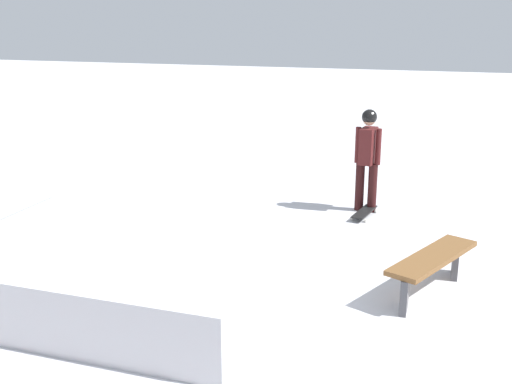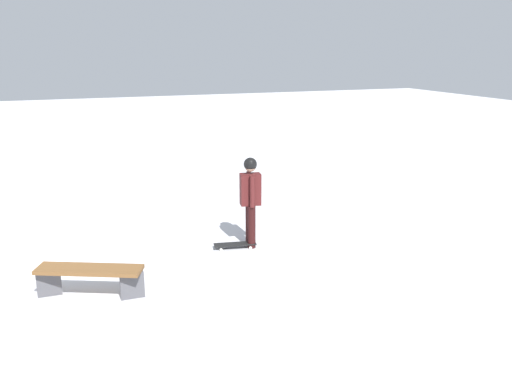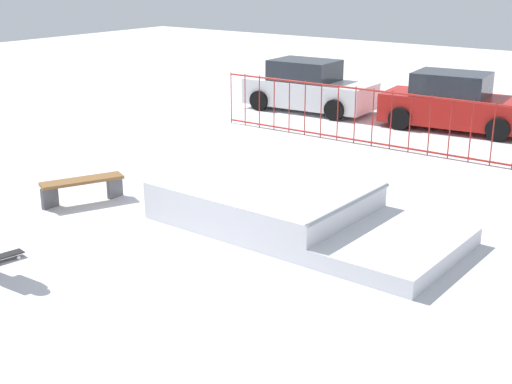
% 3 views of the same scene
% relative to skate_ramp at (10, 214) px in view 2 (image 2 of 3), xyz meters
% --- Properties ---
extents(ground_plane, '(60.00, 60.00, 0.00)m').
position_rel_skate_ramp_xyz_m(ground_plane, '(-0.62, -1.24, -0.32)').
color(ground_plane, silver).
extents(skate_ramp, '(5.46, 2.74, 0.74)m').
position_rel_skate_ramp_xyz_m(skate_ramp, '(0.00, 0.00, 0.00)').
color(skate_ramp, silver).
rests_on(skate_ramp, ground).
extents(skater, '(0.44, 0.41, 1.73)m').
position_rel_skate_ramp_xyz_m(skater, '(-2.73, -4.37, 0.69)').
color(skater, black).
rests_on(skater, ground).
extents(skateboard, '(0.37, 0.82, 0.09)m').
position_rel_skate_ramp_xyz_m(skateboard, '(-2.76, -4.04, -0.24)').
color(skateboard, black).
rests_on(skateboard, ground).
extents(park_bench, '(1.02, 1.62, 0.48)m').
position_rel_skate_ramp_xyz_m(park_bench, '(-3.94, -1.32, 0.04)').
color(park_bench, brown).
rests_on(park_bench, ground).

